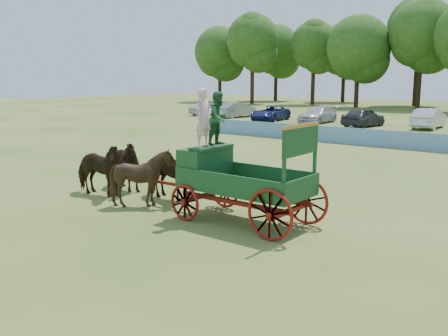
% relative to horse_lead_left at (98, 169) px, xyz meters
% --- Properties ---
extents(ground, '(160.00, 160.00, 0.00)m').
position_rel_horse_lead_left_xyz_m(ground, '(4.26, 0.55, -0.95)').
color(ground, '#9C9346').
rests_on(ground, ground).
extents(horse_lead_left, '(2.41, 1.43, 1.91)m').
position_rel_horse_lead_left_xyz_m(horse_lead_left, '(0.00, 0.00, 0.00)').
color(horse_lead_left, '#311E0D').
rests_on(horse_lead_left, ground).
extents(horse_lead_right, '(2.41, 1.43, 1.91)m').
position_rel_horse_lead_left_xyz_m(horse_lead_right, '(0.00, 1.10, 0.00)').
color(horse_lead_right, '#311E0D').
rests_on(horse_lead_right, ground).
extents(horse_wheel_left, '(1.75, 1.56, 1.91)m').
position_rel_horse_lead_left_xyz_m(horse_wheel_left, '(2.40, -0.00, 0.00)').
color(horse_wheel_left, '#311E0D').
rests_on(horse_wheel_left, ground).
extents(horse_wheel_right, '(2.27, 1.05, 1.91)m').
position_rel_horse_lead_left_xyz_m(horse_wheel_right, '(2.40, 1.10, 0.00)').
color(horse_wheel_right, '#311E0D').
rests_on(horse_wheel_right, ground).
extents(farm_dray, '(5.99, 2.00, 3.89)m').
position_rel_horse_lead_left_xyz_m(farm_dray, '(5.34, 0.57, 0.75)').
color(farm_dray, maroon).
rests_on(farm_dray, ground).
extents(sponsor_banner, '(26.00, 0.08, 1.05)m').
position_rel_horse_lead_left_xyz_m(sponsor_banner, '(3.26, 18.55, -0.43)').
color(sponsor_banner, '#1E61A3').
rests_on(sponsor_banner, ground).
extents(parked_cars, '(36.24, 7.03, 1.64)m').
position_rel_horse_lead_left_xyz_m(parked_cars, '(-3.90, 30.56, -0.19)').
color(parked_cars, silver).
rests_on(parked_cars, ground).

